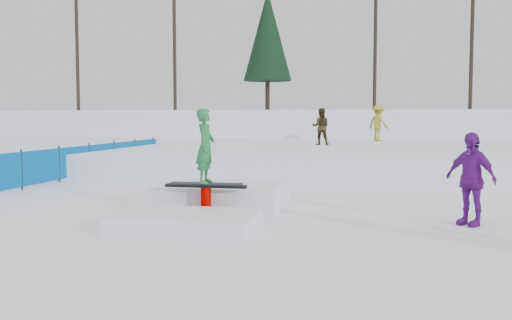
% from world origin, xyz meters
% --- Properties ---
extents(ground, '(120.00, 120.00, 0.00)m').
position_xyz_m(ground, '(0.00, 0.00, 0.00)').
color(ground, white).
extents(snow_berm, '(60.00, 14.00, 2.40)m').
position_xyz_m(snow_berm, '(0.00, 30.00, 1.20)').
color(snow_berm, white).
rests_on(snow_berm, ground).
extents(snow_midrise, '(50.00, 18.00, 0.80)m').
position_xyz_m(snow_midrise, '(0.00, 16.00, 0.40)').
color(snow_midrise, white).
rests_on(snow_midrise, ground).
extents(safety_fence, '(0.05, 16.00, 1.10)m').
position_xyz_m(safety_fence, '(-6.50, 6.60, 0.55)').
color(safety_fence, '#004F9C').
rests_on(safety_fence, ground).
extents(treeline, '(40.24, 4.22, 10.50)m').
position_xyz_m(treeline, '(6.18, 28.28, 7.45)').
color(treeline, black).
rests_on(treeline, snow_berm).
extents(walker_olive, '(0.79, 0.64, 1.55)m').
position_xyz_m(walker_olive, '(0.70, 14.92, 1.57)').
color(walker_olive, black).
rests_on(walker_olive, snow_midrise).
extents(walker_ygreen, '(1.30, 1.27, 1.79)m').
position_xyz_m(walker_ygreen, '(3.13, 19.61, 1.69)').
color(walker_ygreen, '#9D9625').
rests_on(walker_ygreen, snow_midrise).
extents(spectator_purple, '(1.01, 0.97, 1.69)m').
position_xyz_m(spectator_purple, '(4.50, 1.65, 0.84)').
color(spectator_purple, '#66168A').
rests_on(spectator_purple, ground).
extents(jib_rail_feature, '(2.60, 4.40, 2.11)m').
position_xyz_m(jib_rail_feature, '(-0.36, 1.97, 0.30)').
color(jib_rail_feature, white).
rests_on(jib_rail_feature, ground).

